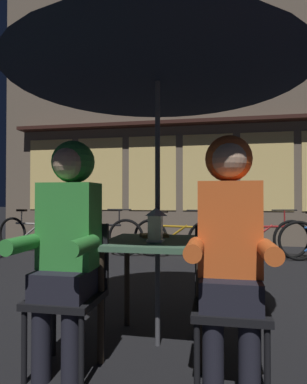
% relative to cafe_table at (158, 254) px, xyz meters
% --- Properties ---
extents(ground_plane, '(60.00, 60.00, 0.00)m').
position_rel_cafe_table_xyz_m(ground_plane, '(0.00, 0.00, -0.64)').
color(ground_plane, black).
extents(cafe_table, '(0.72, 0.72, 0.74)m').
position_rel_cafe_table_xyz_m(cafe_table, '(0.00, 0.00, 0.00)').
color(cafe_table, '#42664C').
rests_on(cafe_table, ground_plane).
extents(patio_umbrella, '(2.10, 2.10, 2.31)m').
position_rel_cafe_table_xyz_m(patio_umbrella, '(0.00, 0.00, 1.42)').
color(patio_umbrella, '#4C4C51').
rests_on(patio_umbrella, ground_plane).
extents(lantern, '(0.11, 0.11, 0.23)m').
position_rel_cafe_table_xyz_m(lantern, '(0.00, -0.08, 0.22)').
color(lantern, white).
rests_on(lantern, cafe_table).
extents(chair_left, '(0.40, 0.40, 0.87)m').
position_rel_cafe_table_xyz_m(chair_left, '(-0.48, -0.37, -0.15)').
color(chair_left, black).
rests_on(chair_left, ground_plane).
extents(chair_right, '(0.40, 0.40, 0.87)m').
position_rel_cafe_table_xyz_m(chair_right, '(0.48, -0.37, -0.15)').
color(chair_right, black).
rests_on(chair_right, ground_plane).
extents(person_left_hooded, '(0.45, 0.56, 1.40)m').
position_rel_cafe_table_xyz_m(person_left_hooded, '(-0.48, -0.43, 0.21)').
color(person_left_hooded, black).
rests_on(person_left_hooded, ground_plane).
extents(person_right_hooded, '(0.45, 0.56, 1.40)m').
position_rel_cafe_table_xyz_m(person_right_hooded, '(0.48, -0.43, 0.21)').
color(person_right_hooded, black).
rests_on(person_right_hooded, ground_plane).
extents(shopfront_building, '(10.00, 0.93, 6.20)m').
position_rel_cafe_table_xyz_m(shopfront_building, '(0.22, 5.39, 2.45)').
color(shopfront_building, '#6B5B4C').
rests_on(shopfront_building, ground_plane).
extents(bicycle_nearest, '(1.66, 0.34, 0.84)m').
position_rel_cafe_table_xyz_m(bicycle_nearest, '(-2.98, 3.37, -0.29)').
color(bicycle_nearest, black).
rests_on(bicycle_nearest, ground_plane).
extents(bicycle_second, '(1.68, 0.08, 0.84)m').
position_rel_cafe_table_xyz_m(bicycle_second, '(-1.69, 3.37, -0.29)').
color(bicycle_second, black).
rests_on(bicycle_second, ground_plane).
extents(bicycle_third, '(1.64, 0.45, 0.84)m').
position_rel_cafe_table_xyz_m(bicycle_third, '(-0.25, 3.30, -0.29)').
color(bicycle_third, black).
rests_on(bicycle_third, ground_plane).
extents(bicycle_fourth, '(1.64, 0.46, 0.84)m').
position_rel_cafe_table_xyz_m(bicycle_fourth, '(1.17, 3.54, -0.29)').
color(bicycle_fourth, black).
rests_on(bicycle_fourth, ground_plane).
extents(book, '(0.24, 0.21, 0.02)m').
position_rel_cafe_table_xyz_m(book, '(-0.06, 0.18, 0.11)').
color(book, olive).
rests_on(book, cafe_table).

